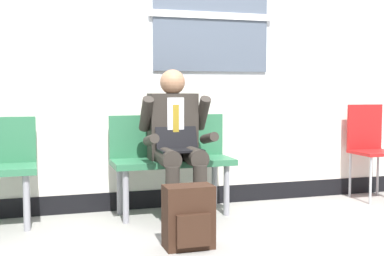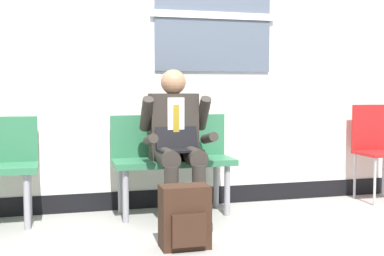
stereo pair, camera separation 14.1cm
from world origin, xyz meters
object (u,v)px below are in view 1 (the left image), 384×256
(backpack, at_px, (189,218))
(folding_chair, at_px, (370,142))
(person_seated, at_px, (177,140))
(bench_with_person, at_px, (171,155))

(backpack, relative_size, folding_chair, 0.47)
(person_seated, xyz_separation_m, backpack, (-0.13, -0.78, -0.44))
(backpack, bearing_deg, bench_with_person, 82.12)
(folding_chair, bearing_deg, backpack, -155.22)
(person_seated, distance_m, folding_chair, 2.02)
(backpack, height_order, folding_chair, folding_chair)
(bench_with_person, relative_size, backpack, 2.39)
(bench_with_person, bearing_deg, person_seated, -90.00)
(person_seated, bearing_deg, backpack, -99.77)
(bench_with_person, xyz_separation_m, backpack, (-0.13, -0.97, -0.29))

